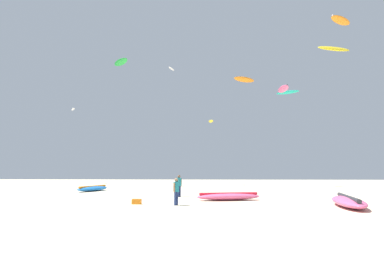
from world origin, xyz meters
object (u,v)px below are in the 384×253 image
Objects in this scene: kite_aloft_4 at (211,121)px; person_foreground at (176,189)px; kite_grounded_mid at (93,188)px; kite_grounded_far at (348,201)px; person_midground at (179,184)px; kite_aloft_8 at (244,80)px; kite_aloft_0 at (283,89)px; kite_aloft_1 at (288,92)px; kite_aloft_2 at (334,49)px; kite_aloft_6 at (121,62)px; kite_grounded_near at (229,197)px; kite_aloft_7 at (73,109)px; kite_aloft_5 at (341,20)px; cooler_box at (137,202)px; kite_aloft_3 at (171,69)px.

person_foreground is at bearing -95.47° from kite_aloft_4.
kite_grounded_mid is 23.59m from kite_grounded_far.
person_midground is 0.38× the size of kite_aloft_8.
kite_aloft_0 reaches higher than kite_grounded_mid.
kite_grounded_mid is 32.18m from kite_aloft_1.
kite_aloft_2 reaches higher than kite_aloft_0.
kite_aloft_6 is (-27.24, 4.77, 0.58)m from kite_aloft_2.
kite_grounded_near is 39.19m from kite_aloft_7.
kite_grounded_mid is at bearing 147.37° from kite_grounded_far.
person_foreground is at bearing -136.06° from kite_aloft_5.
kite_grounded_mid is 1.36× the size of kite_aloft_1.
person_foreground is 0.93× the size of person_midground.
person_foreground is at bearing -51.57° from kite_grounded_mid.
kite_aloft_6 is (-10.05, 21.37, 16.18)m from person_foreground.
kite_grounded_far is 1.61× the size of kite_aloft_0.
kite_aloft_8 is (-8.36, 18.77, 2.08)m from kite_aloft_2.
kite_aloft_6 is (-20.11, 21.73, 16.81)m from kite_grounded_far.
kite_aloft_2 reaches higher than kite_aloft_7.
cooler_box is (-2.53, 0.49, -0.79)m from person_foreground.
kite_aloft_8 reaches higher than kite_aloft_2.
kite_grounded_far is at bearing -32.63° from kite_grounded_mid.
kite_aloft_2 reaches higher than person_foreground.
kite_aloft_2 is at bearing 44.19° from kite_grounded_near.
kite_aloft_0 is 1.49× the size of kite_aloft_4.
kite_aloft_4 is 14.03m from kite_aloft_8.
cooler_box is (-5.94, -2.72, -0.10)m from kite_grounded_near.
kite_aloft_7 is at bearing 162.08° from kite_aloft_5.
kite_aloft_6 is (-5.51, -13.74, -3.69)m from kite_aloft_3.
kite_grounded_far is at bearing -67.63° from kite_aloft_3.
kite_aloft_2 is 0.97× the size of kite_aloft_8.
cooler_box is at bearing -86.69° from kite_aloft_3.
kite_aloft_6 reaches higher than kite_aloft_2.
kite_aloft_8 reaches higher than kite_aloft_0.
person_midground is at bearing -148.74° from kite_aloft_2.
kite_aloft_3 is at bearing 13.01° from kite_aloft_7.
kite_grounded_mid is 1.10× the size of kite_aloft_2.
kite_aloft_6 is at bearing -111.87° from kite_aloft_3.
kite_aloft_2 is at bearing -55.02° from kite_aloft_0.
kite_grounded_far is 2.64× the size of kite_aloft_7.
kite_aloft_4 is at bearing -56.18° from person_midground.
kite_grounded_mid is 31.81m from kite_aloft_2.
kite_aloft_5 reaches higher than kite_aloft_8.
kite_aloft_3 is (-19.15, 7.09, 6.61)m from kite_aloft_1.
kite_aloft_2 is at bearing 67.21° from kite_grounded_far.
kite_aloft_0 is at bearing 4.36° from kite_aloft_6.
kite_aloft_5 reaches higher than kite_aloft_1.
kite_grounded_far is 10.03× the size of cooler_box.
kite_aloft_4 is (7.09, -8.36, -11.30)m from kite_aloft_3.
kite_aloft_5 is at bearing 64.35° from kite_grounded_far.
kite_aloft_2 is at bearing 8.94° from kite_grounded_mid.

